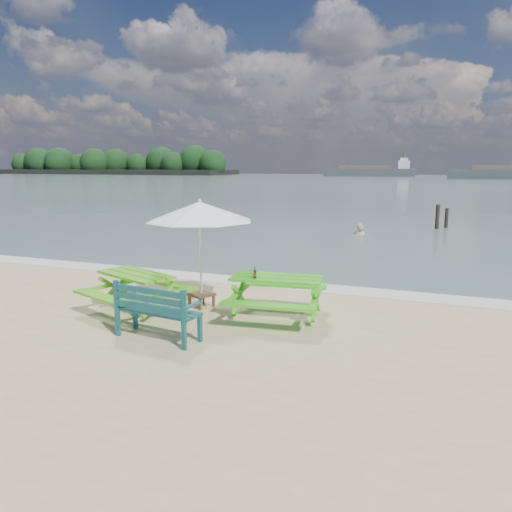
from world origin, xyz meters
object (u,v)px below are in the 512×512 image
at_px(side_table, 202,300).
at_px(swimmer, 359,244).
at_px(park_bench, 158,322).
at_px(picnic_table_left, 136,293).
at_px(patio_umbrella, 200,212).
at_px(picnic_table_right, 277,298).
at_px(beer_bottle, 255,274).

xyz_separation_m(side_table, swimmer, (1.07, 12.69, -0.58)).
distance_m(park_bench, swimmer, 14.77).
xyz_separation_m(picnic_table_left, patio_umbrella, (1.07, 0.81, 1.65)).
bearing_deg(picnic_table_right, picnic_table_left, -167.34).
bearing_deg(beer_bottle, picnic_table_right, 38.13).
xyz_separation_m(picnic_table_left, beer_bottle, (2.48, 0.36, 0.53)).
distance_m(park_bench, side_table, 2.06).
height_order(park_bench, swimmer, park_bench).
distance_m(picnic_table_right, beer_bottle, 0.68).
distance_m(side_table, patio_umbrella, 1.88).
bearing_deg(patio_umbrella, picnic_table_right, -5.62).
height_order(picnic_table_right, park_bench, park_bench).
xyz_separation_m(picnic_table_right, park_bench, (-1.52, -1.86, -0.11)).
xyz_separation_m(park_bench, side_table, (-0.24, 2.04, -0.14)).
bearing_deg(park_bench, side_table, 96.64).
relative_size(park_bench, beer_bottle, 6.97).
xyz_separation_m(patio_umbrella, beer_bottle, (1.41, -0.45, -1.12)).
xyz_separation_m(picnic_table_left, park_bench, (1.31, -1.23, -0.09)).
relative_size(patio_umbrella, beer_bottle, 12.94).
bearing_deg(picnic_table_left, picnic_table_right, 12.66).
xyz_separation_m(park_bench, patio_umbrella, (-0.24, 2.04, 1.74)).
bearing_deg(side_table, picnic_table_left, -142.94).
bearing_deg(park_bench, patio_umbrella, 96.64).
distance_m(patio_umbrella, swimmer, 12.97).
relative_size(picnic_table_right, park_bench, 1.34).
height_order(park_bench, beer_bottle, beer_bottle).
height_order(picnic_table_left, park_bench, park_bench).
bearing_deg(beer_bottle, picnic_table_left, -171.76).
bearing_deg(picnic_table_left, side_table, 37.06).
distance_m(picnic_table_right, swimmer, 12.91).
xyz_separation_m(beer_bottle, swimmer, (-0.34, 13.14, -1.34)).
bearing_deg(beer_bottle, side_table, 162.26).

